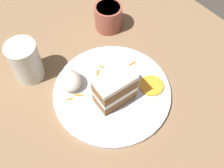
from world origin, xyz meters
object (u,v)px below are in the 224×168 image
object	(u,v)px
coffee_mug	(108,16)
cream_dollop	(69,80)
drinking_glass	(26,63)
orange_garnish	(152,86)
cake_slice	(115,89)
plate	(112,92)

from	to	relation	value
coffee_mug	cream_dollop	bearing A→B (deg)	117.86
drinking_glass	coffee_mug	world-z (taller)	drinking_glass
orange_garnish	coffee_mug	size ratio (longest dim) A/B	0.76
orange_garnish	cake_slice	bearing A→B (deg)	72.04
plate	orange_garnish	distance (m)	0.10
plate	cake_slice	bearing A→B (deg)	156.38
cake_slice	cream_dollop	xyz separation A→B (m)	(0.10, 0.06, -0.02)
cake_slice	drinking_glass	distance (m)	0.24
orange_garnish	drinking_glass	distance (m)	0.33
coffee_mug	drinking_glass	bearing A→B (deg)	91.99
cream_dollop	orange_garnish	xyz separation A→B (m)	(-0.13, -0.16, -0.02)
cake_slice	coffee_mug	bearing A→B (deg)	148.64
cream_dollop	coffee_mug	size ratio (longest dim) A/B	0.80
drinking_glass	plate	bearing A→B (deg)	-144.01
cream_dollop	drinking_glass	xyz separation A→B (m)	(0.10, 0.06, 0.01)
coffee_mug	cake_slice	bearing A→B (deg)	144.98
plate	coffee_mug	distance (m)	0.24
orange_garnish	coffee_mug	bearing A→B (deg)	-12.20
cake_slice	coffee_mug	world-z (taller)	cake_slice
plate	cream_dollop	world-z (taller)	cream_dollop
cake_slice	drinking_glass	bearing A→B (deg)	-145.21
drinking_glass	cake_slice	bearing A→B (deg)	-148.87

